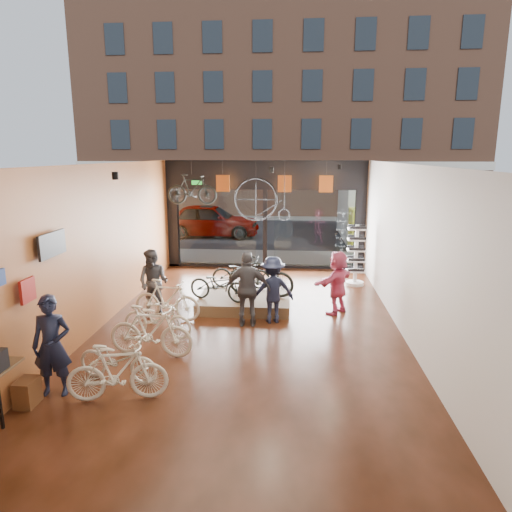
# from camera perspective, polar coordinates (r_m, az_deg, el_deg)

# --- Properties ---
(ground_plane) EXTENTS (7.00, 12.00, 0.04)m
(ground_plane) POSITION_cam_1_polar(r_m,az_deg,el_deg) (10.85, -0.89, -9.18)
(ground_plane) COLOR black
(ground_plane) RESTS_ON ground
(ceiling) EXTENTS (7.00, 12.00, 0.04)m
(ceiling) POSITION_cam_1_polar(r_m,az_deg,el_deg) (10.08, -0.97, 11.54)
(ceiling) COLOR black
(ceiling) RESTS_ON ground
(wall_left) EXTENTS (0.04, 12.00, 3.80)m
(wall_left) POSITION_cam_1_polar(r_m,az_deg,el_deg) (11.19, -19.17, 1.05)
(wall_left) COLOR #AB632C
(wall_left) RESTS_ON ground
(wall_right) EXTENTS (0.04, 12.00, 3.80)m
(wall_right) POSITION_cam_1_polar(r_m,az_deg,el_deg) (10.55, 18.46, 0.43)
(wall_right) COLOR beige
(wall_right) RESTS_ON ground
(wall_back) EXTENTS (7.00, 0.04, 3.80)m
(wall_back) POSITION_cam_1_polar(r_m,az_deg,el_deg) (4.64, -8.44, -14.64)
(wall_back) COLOR beige
(wall_back) RESTS_ON ground
(storefront) EXTENTS (7.00, 0.26, 3.80)m
(storefront) POSITION_cam_1_polar(r_m,az_deg,el_deg) (16.19, 1.15, 5.15)
(storefront) COLOR black
(storefront) RESTS_ON ground
(exit_sign) EXTENTS (0.35, 0.06, 0.18)m
(exit_sign) POSITION_cam_1_polar(r_m,az_deg,el_deg) (16.29, -7.42, 9.15)
(exit_sign) COLOR #198C26
(exit_sign) RESTS_ON storefront
(street_road) EXTENTS (30.00, 18.00, 0.02)m
(street_road) POSITION_cam_1_polar(r_m,az_deg,el_deg) (25.37, 2.40, 3.51)
(street_road) COLOR black
(street_road) RESTS_ON ground
(sidewalk_near) EXTENTS (30.00, 2.40, 0.12)m
(sidewalk_near) POSITION_cam_1_polar(r_m,az_deg,el_deg) (17.70, 1.37, -0.26)
(sidewalk_near) COLOR slate
(sidewalk_near) RESTS_ON ground
(sidewalk_far) EXTENTS (30.00, 2.00, 0.12)m
(sidewalk_far) POSITION_cam_1_polar(r_m,az_deg,el_deg) (29.31, 2.72, 4.88)
(sidewalk_far) COLOR slate
(sidewalk_far) RESTS_ON ground
(opposite_building) EXTENTS (26.00, 5.00, 14.00)m
(opposite_building) POSITION_cam_1_polar(r_m,az_deg,el_deg) (31.68, 3.03, 18.04)
(opposite_building) COLOR brown
(opposite_building) RESTS_ON ground
(street_car) EXTENTS (4.82, 1.94, 1.64)m
(street_car) POSITION_cam_1_polar(r_m,az_deg,el_deg) (22.63, -5.78, 4.48)
(street_car) COLOR gray
(street_car) RESTS_ON street_road
(box_truck) EXTENTS (2.19, 6.56, 2.58)m
(box_truck) POSITION_cam_1_polar(r_m,az_deg,el_deg) (21.48, 13.89, 5.00)
(box_truck) COLOR silver
(box_truck) RESTS_ON street_road
(floor_bike_1) EXTENTS (1.72, 0.78, 1.00)m
(floor_bike_1) POSITION_cam_1_polar(r_m,az_deg,el_deg) (8.08, -16.96, -13.74)
(floor_bike_1) COLOR beige
(floor_bike_1) RESTS_ON ground_plane
(floor_bike_2) EXTENTS (1.66, 0.86, 0.83)m
(floor_bike_2) POSITION_cam_1_polar(r_m,az_deg,el_deg) (8.75, -16.88, -12.22)
(floor_bike_2) COLOR beige
(floor_bike_2) RESTS_ON ground_plane
(floor_bike_3) EXTENTS (1.81, 0.68, 1.06)m
(floor_bike_3) POSITION_cam_1_polar(r_m,az_deg,el_deg) (9.53, -13.05, -9.13)
(floor_bike_3) COLOR beige
(floor_bike_3) RESTS_ON ground_plane
(floor_bike_4) EXTENTS (1.71, 0.86, 0.86)m
(floor_bike_4) POSITION_cam_1_polar(r_m,az_deg,el_deg) (10.50, -12.21, -7.62)
(floor_bike_4) COLOR beige
(floor_bike_4) RESTS_ON ground_plane
(floor_bike_5) EXTENTS (1.76, 0.75, 1.03)m
(floor_bike_5) POSITION_cam_1_polar(r_m,az_deg,el_deg) (11.45, -11.06, -5.40)
(floor_bike_5) COLOR beige
(floor_bike_5) RESTS_ON ground_plane
(display_platform) EXTENTS (2.40, 1.80, 0.30)m
(display_platform) POSITION_cam_1_polar(r_m,az_deg,el_deg) (12.28, -1.42, -5.70)
(display_platform) COLOR #48351F
(display_platform) RESTS_ON ground_plane
(display_bike_left) EXTENTS (1.71, 0.99, 0.85)m
(display_bike_left) POSITION_cam_1_polar(r_m,az_deg,el_deg) (11.80, -4.69, -3.58)
(display_bike_left) COLOR black
(display_bike_left) RESTS_ON display_platform
(display_bike_mid) EXTENTS (1.88, 0.89, 1.09)m
(display_bike_mid) POSITION_cam_1_polar(r_m,az_deg,el_deg) (12.12, 0.58, -2.51)
(display_bike_mid) COLOR black
(display_bike_mid) RESTS_ON display_platform
(display_bike_right) EXTENTS (1.71, 0.71, 0.88)m
(display_bike_right) POSITION_cam_1_polar(r_m,az_deg,el_deg) (12.82, -1.87, -2.16)
(display_bike_right) COLOR black
(display_bike_right) RESTS_ON display_platform
(customer_0) EXTENTS (0.69, 0.51, 1.76)m
(customer_0) POSITION_cam_1_polar(r_m,az_deg,el_deg) (8.49, -24.15, -10.20)
(customer_0) COLOR #161C33
(customer_0) RESTS_ON ground_plane
(customer_1) EXTENTS (0.93, 0.79, 1.68)m
(customer_1) POSITION_cam_1_polar(r_m,az_deg,el_deg) (11.82, -12.70, -3.23)
(customer_1) COLOR #3F3F44
(customer_1) RESTS_ON ground_plane
(customer_2) EXTENTS (1.08, 0.49, 1.81)m
(customer_2) POSITION_cam_1_polar(r_m,az_deg,el_deg) (10.75, -1.02, -4.15)
(customer_2) COLOR #3F3F44
(customer_2) RESTS_ON ground_plane
(customer_3) EXTENTS (1.18, 0.87, 1.63)m
(customer_3) POSITION_cam_1_polar(r_m,az_deg,el_deg) (11.02, 2.09, -4.24)
(customer_3) COLOR #161C33
(customer_3) RESTS_ON ground_plane
(customer_5) EXTENTS (1.30, 1.49, 1.63)m
(customer_5) POSITION_cam_1_polar(r_m,az_deg,el_deg) (11.83, 10.14, -3.24)
(customer_5) COLOR #CC4C72
(customer_5) RESTS_ON ground_plane
(sunglasses_rack) EXTENTS (0.61, 0.52, 1.90)m
(sunglasses_rack) POSITION_cam_1_polar(r_m,az_deg,el_deg) (14.43, 12.39, 0.10)
(sunglasses_rack) COLOR white
(sunglasses_rack) RESTS_ON ground_plane
(wall_merch) EXTENTS (0.40, 2.40, 2.60)m
(wall_merch) POSITION_cam_1_polar(r_m,az_deg,el_deg) (8.31, -27.67, -7.93)
(wall_merch) COLOR navy
(wall_merch) RESTS_ON wall_left
(penny_farthing) EXTENTS (1.77, 0.06, 1.42)m
(penny_farthing) POSITION_cam_1_polar(r_m,az_deg,el_deg) (15.06, 1.10, 6.88)
(penny_farthing) COLOR black
(penny_farthing) RESTS_ON ceiling
(hung_bike) EXTENTS (1.59, 0.49, 0.95)m
(hung_bike) POSITION_cam_1_polar(r_m,az_deg,el_deg) (14.62, -8.01, 8.26)
(hung_bike) COLOR black
(hung_bike) RESTS_ON ceiling
(jersey_left) EXTENTS (0.45, 0.03, 0.55)m
(jersey_left) POSITION_cam_1_polar(r_m,az_deg,el_deg) (15.44, -4.16, 9.04)
(jersey_left) COLOR #CC5919
(jersey_left) RESTS_ON ceiling
(jersey_mid) EXTENTS (0.45, 0.03, 0.55)m
(jersey_mid) POSITION_cam_1_polar(r_m,az_deg,el_deg) (15.26, 3.60, 9.00)
(jersey_mid) COLOR #CC5919
(jersey_mid) RESTS_ON ceiling
(jersey_right) EXTENTS (0.45, 0.03, 0.55)m
(jersey_right) POSITION_cam_1_polar(r_m,az_deg,el_deg) (15.29, 8.75, 8.89)
(jersey_right) COLOR #CC5919
(jersey_right) RESTS_ON ceiling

